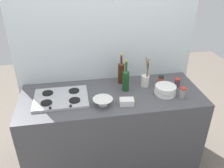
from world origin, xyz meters
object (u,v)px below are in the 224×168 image
object	(u,v)px
stovetop_hob	(61,98)
condiment_jar_spare	(177,82)
utensil_crock	(145,80)
condiment_jar_rear	(183,93)
plate_stack	(165,90)
condiment_jar_front	(161,80)
butter_dish	(127,102)
mixing_bowl	(103,102)
wine_bottle_mid_left	(121,72)
wine_bottle_leftmost	(126,80)

from	to	relation	value
stovetop_hob	condiment_jar_spare	xyz separation A→B (m)	(1.19, 0.05, 0.03)
utensil_crock	condiment_jar_rear	distance (m)	0.40
plate_stack	condiment_jar_rear	xyz separation A→B (m)	(0.14, -0.09, 0.01)
condiment_jar_front	condiment_jar_spare	world-z (taller)	condiment_jar_spare
butter_dish	condiment_jar_front	distance (m)	0.55
mixing_bowl	utensil_crock	bearing A→B (deg)	29.62
plate_stack	mixing_bowl	xyz separation A→B (m)	(-0.63, -0.09, -0.01)
butter_dish	condiment_jar_front	size ratio (longest dim) A/B	1.48
butter_dish	condiment_jar_front	xyz separation A→B (m)	(0.44, 0.32, 0.02)
stovetop_hob	utensil_crock	size ratio (longest dim) A/B	1.58
mixing_bowl	condiment_jar_front	world-z (taller)	condiment_jar_front
stovetop_hob	butter_dish	distance (m)	0.63
wine_bottle_mid_left	mixing_bowl	size ratio (longest dim) A/B	1.80
condiment_jar_spare	condiment_jar_front	bearing A→B (deg)	151.28
plate_stack	mixing_bowl	size ratio (longest dim) A/B	1.15
mixing_bowl	condiment_jar_front	xyz separation A→B (m)	(0.66, 0.30, 0.01)
plate_stack	wine_bottle_leftmost	world-z (taller)	wine_bottle_leftmost
plate_stack	butter_dish	distance (m)	0.43
condiment_jar_front	utensil_crock	bearing A→B (deg)	-173.31
mixing_bowl	plate_stack	bearing A→B (deg)	7.78
wine_bottle_mid_left	condiment_jar_rear	bearing A→B (deg)	-37.00
wine_bottle_leftmost	condiment_jar_rear	bearing A→B (deg)	-24.36
stovetop_hob	mixing_bowl	world-z (taller)	mixing_bowl
wine_bottle_leftmost	wine_bottle_mid_left	world-z (taller)	wine_bottle_mid_left
plate_stack	utensil_crock	world-z (taller)	utensil_crock
wine_bottle_leftmost	butter_dish	distance (m)	0.27
plate_stack	wine_bottle_mid_left	size ratio (longest dim) A/B	0.64
utensil_crock	butter_dish	bearing A→B (deg)	-131.36
stovetop_hob	condiment_jar_rear	bearing A→B (deg)	-8.27
wine_bottle_mid_left	condiment_jar_front	xyz separation A→B (m)	(0.41, -0.09, -0.08)
wine_bottle_leftmost	condiment_jar_rear	size ratio (longest dim) A/B	3.08
plate_stack	butter_dish	world-z (taller)	plate_stack
butter_dish	utensil_crock	distance (m)	0.41
wine_bottle_leftmost	wine_bottle_mid_left	xyz separation A→B (m)	(-0.01, 0.16, 0.00)
mixing_bowl	utensil_crock	xyz separation A→B (m)	(0.48, 0.28, 0.04)
stovetop_hob	plate_stack	size ratio (longest dim) A/B	2.40
condiment_jar_front	butter_dish	bearing A→B (deg)	-143.95
plate_stack	condiment_jar_rear	world-z (taller)	condiment_jar_rear
utensil_crock	condiment_jar_spare	bearing A→B (deg)	-10.54
condiment_jar_front	condiment_jar_rear	distance (m)	0.32
plate_stack	wine_bottle_mid_left	world-z (taller)	wine_bottle_mid_left
condiment_jar_spare	wine_bottle_leftmost	bearing A→B (deg)	178.63
wine_bottle_mid_left	stovetop_hob	bearing A→B (deg)	-160.32
butter_dish	condiment_jar_front	world-z (taller)	condiment_jar_front
mixing_bowl	condiment_jar_front	bearing A→B (deg)	24.10
mixing_bowl	utensil_crock	distance (m)	0.56
plate_stack	mixing_bowl	bearing A→B (deg)	-172.22
wine_bottle_leftmost	wine_bottle_mid_left	size ratio (longest dim) A/B	1.00
plate_stack	condiment_jar_spare	distance (m)	0.22
condiment_jar_rear	wine_bottle_leftmost	bearing A→B (deg)	155.64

